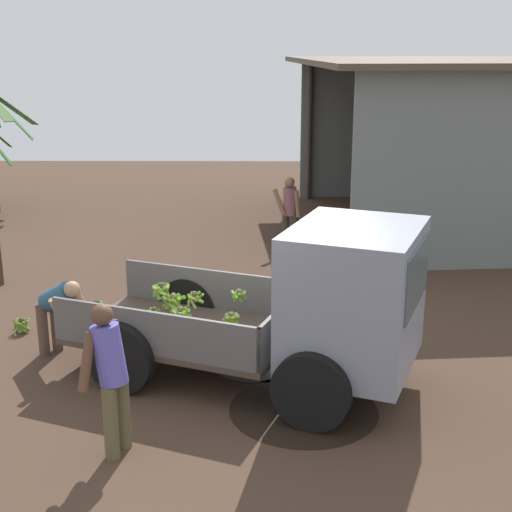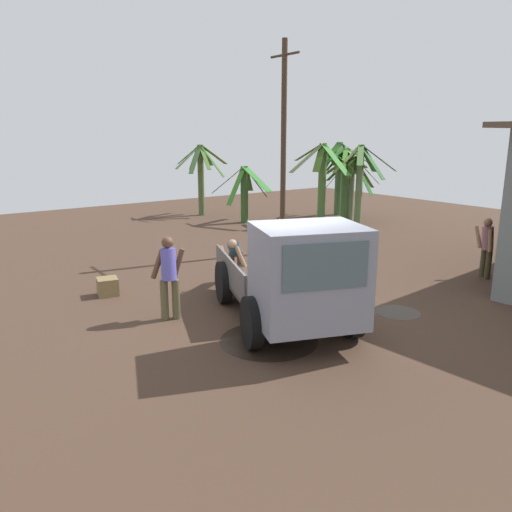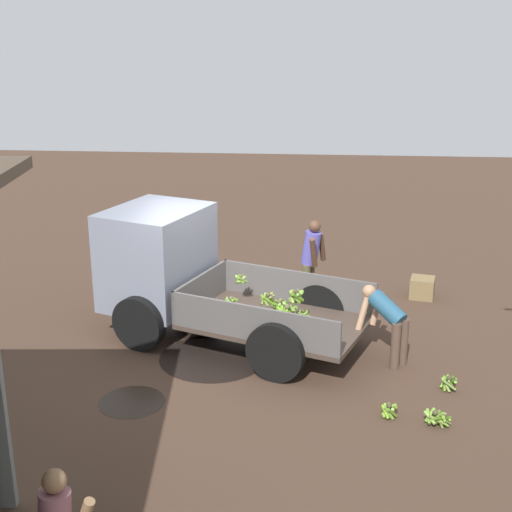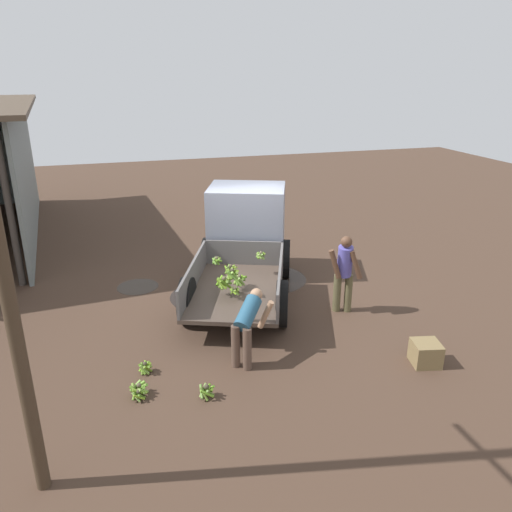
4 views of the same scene
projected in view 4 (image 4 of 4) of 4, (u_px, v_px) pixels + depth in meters
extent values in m
plane|color=#463225|center=(244.00, 291.00, 11.28)|extent=(36.00, 36.00, 0.00)
cylinder|color=black|center=(269.00, 279.00, 11.91)|extent=(1.77, 1.77, 0.01)
cylinder|color=black|center=(138.00, 287.00, 11.49)|extent=(0.94, 0.94, 0.01)
cylinder|color=black|center=(209.00, 296.00, 11.03)|extent=(1.73, 1.73, 0.01)
cube|color=#473930|center=(237.00, 291.00, 10.07)|extent=(3.28, 2.69, 0.08)
cube|color=#5B5856|center=(193.00, 275.00, 10.02)|extent=(2.65, 1.06, 0.56)
cube|color=#5B5856|center=(280.00, 278.00, 9.90)|extent=(2.65, 1.06, 0.56)
cube|color=#5B5856|center=(243.00, 253.00, 11.25)|extent=(0.69, 1.69, 0.56)
cube|color=gray|center=(247.00, 221.00, 11.89)|extent=(1.97, 2.16, 1.68)
cube|color=#4C606B|center=(250.00, 200.00, 12.45)|extent=(0.53, 1.32, 0.74)
cylinder|color=black|center=(208.00, 256.00, 12.05)|extent=(0.93, 0.53, 0.92)
cylinder|color=black|center=(285.00, 259.00, 11.91)|extent=(0.93, 0.53, 0.92)
cylinder|color=black|center=(187.00, 300.00, 9.76)|extent=(0.93, 0.53, 0.92)
cylinder|color=black|center=(282.00, 304.00, 9.62)|extent=(0.93, 0.53, 0.92)
sphere|color=#433D2C|center=(232.00, 270.00, 9.53)|extent=(0.08, 0.08, 0.08)
cylinder|color=olive|center=(229.00, 274.00, 9.55)|extent=(0.19, 0.08, 0.19)
cylinder|color=#527820|center=(229.00, 275.00, 9.50)|extent=(0.21, 0.13, 0.17)
cylinder|color=olive|center=(232.00, 276.00, 9.49)|extent=(0.13, 0.19, 0.19)
cylinder|color=#77A639|center=(235.00, 275.00, 9.52)|extent=(0.13, 0.18, 0.20)
cylinder|color=#80A93E|center=(237.00, 273.00, 9.55)|extent=(0.22, 0.10, 0.15)
cylinder|color=olive|center=(235.00, 273.00, 9.60)|extent=(0.19, 0.13, 0.19)
cylinder|color=olive|center=(232.00, 273.00, 9.62)|extent=(0.08, 0.19, 0.19)
cylinder|color=#88A949|center=(230.00, 273.00, 9.61)|extent=(0.11, 0.19, 0.19)
sphere|color=brown|center=(217.00, 258.00, 10.46)|extent=(0.07, 0.07, 0.07)
cylinder|color=olive|center=(219.00, 261.00, 10.49)|extent=(0.13, 0.05, 0.16)
cylinder|color=olive|center=(218.00, 260.00, 10.53)|extent=(0.12, 0.14, 0.13)
cylinder|color=olive|center=(216.00, 259.00, 10.53)|extent=(0.06, 0.16, 0.12)
cylinder|color=#5B892B|center=(214.00, 260.00, 10.50)|extent=(0.14, 0.12, 0.14)
cylinder|color=#7AAE43|center=(214.00, 261.00, 10.45)|extent=(0.15, 0.09, 0.13)
cylinder|color=#619329|center=(217.00, 262.00, 10.45)|extent=(0.07, 0.13, 0.15)
cylinder|color=#69A42B|center=(219.00, 261.00, 10.44)|extent=(0.13, 0.16, 0.10)
sphere|color=brown|center=(261.00, 253.00, 10.64)|extent=(0.08, 0.08, 0.08)
cylinder|color=olive|center=(259.00, 256.00, 10.62)|extent=(0.16, 0.12, 0.12)
cylinder|color=#7CA546|center=(262.00, 257.00, 10.62)|extent=(0.05, 0.14, 0.15)
cylinder|color=#577834|center=(263.00, 256.00, 10.65)|extent=(0.14, 0.13, 0.15)
cylinder|color=olive|center=(263.00, 255.00, 10.70)|extent=(0.15, 0.10, 0.14)
cylinder|color=#659621|center=(261.00, 255.00, 10.71)|extent=(0.09, 0.15, 0.15)
cylinder|color=#83B14E|center=(259.00, 255.00, 10.70)|extent=(0.13, 0.16, 0.12)
cylinder|color=#5C8D26|center=(258.00, 256.00, 10.66)|extent=(0.16, 0.08, 0.13)
sphere|color=#4D4532|center=(230.00, 266.00, 9.98)|extent=(0.08, 0.08, 0.08)
cylinder|color=olive|center=(227.00, 269.00, 10.04)|extent=(0.16, 0.16, 0.17)
cylinder|color=#73AC24|center=(227.00, 270.00, 9.97)|extent=(0.19, 0.08, 0.16)
cylinder|color=olive|center=(230.00, 271.00, 9.95)|extent=(0.09, 0.18, 0.18)
cylinder|color=olive|center=(233.00, 271.00, 9.99)|extent=(0.15, 0.13, 0.19)
cylinder|color=olive|center=(234.00, 268.00, 10.04)|extent=(0.21, 0.09, 0.12)
cylinder|color=olive|center=(231.00, 268.00, 10.07)|extent=(0.09, 0.19, 0.17)
sphere|color=brown|center=(224.00, 279.00, 9.68)|extent=(0.09, 0.09, 0.09)
cylinder|color=#75A03F|center=(229.00, 282.00, 9.68)|extent=(0.24, 0.18, 0.17)
cylinder|color=olive|center=(228.00, 282.00, 9.75)|extent=(0.22, 0.09, 0.22)
cylinder|color=#7CA62A|center=(226.00, 282.00, 9.78)|extent=(0.18, 0.20, 0.22)
cylinder|color=#6BA029|center=(223.00, 282.00, 9.77)|extent=(0.10, 0.20, 0.24)
cylinder|color=#69A621|center=(219.00, 281.00, 9.75)|extent=(0.22, 0.21, 0.16)
cylinder|color=olive|center=(220.00, 284.00, 9.67)|extent=(0.23, 0.10, 0.21)
cylinder|color=olive|center=(222.00, 284.00, 9.63)|extent=(0.20, 0.21, 0.19)
cylinder|color=#5B8021|center=(226.00, 284.00, 9.63)|extent=(0.07, 0.24, 0.20)
sphere|color=#4C4431|center=(235.00, 289.00, 9.54)|extent=(0.06, 0.06, 0.06)
cylinder|color=#52791F|center=(233.00, 290.00, 9.60)|extent=(0.10, 0.14, 0.13)
cylinder|color=#5B7326|center=(232.00, 291.00, 9.57)|extent=(0.16, 0.09, 0.11)
cylinder|color=#76AF24|center=(233.00, 292.00, 9.51)|extent=(0.15, 0.12, 0.10)
cylinder|color=#79A741|center=(235.00, 292.00, 9.51)|extent=(0.08, 0.15, 0.12)
cylinder|color=olive|center=(237.00, 292.00, 9.54)|extent=(0.09, 0.12, 0.15)
cylinder|color=olive|center=(238.00, 291.00, 9.57)|extent=(0.15, 0.06, 0.13)
cylinder|color=olive|center=(237.00, 291.00, 9.59)|extent=(0.13, 0.09, 0.15)
cylinder|color=olive|center=(235.00, 290.00, 9.61)|extent=(0.05, 0.15, 0.13)
sphere|color=brown|center=(239.00, 277.00, 9.92)|extent=(0.08, 0.08, 0.08)
cylinder|color=#578029|center=(244.00, 279.00, 9.93)|extent=(0.22, 0.14, 0.15)
cylinder|color=#5A8922|center=(242.00, 277.00, 10.00)|extent=(0.21, 0.17, 0.13)
cylinder|color=#73A627|center=(239.00, 279.00, 10.01)|extent=(0.08, 0.19, 0.19)
cylinder|color=#85AC3E|center=(236.00, 279.00, 9.98)|extent=(0.17, 0.18, 0.18)
cylinder|color=#5B882C|center=(236.00, 281.00, 9.92)|extent=(0.20, 0.08, 0.19)
cylinder|color=#7EAD42|center=(238.00, 282.00, 9.89)|extent=(0.15, 0.17, 0.20)
cylinder|color=#84AE4C|center=(241.00, 282.00, 9.91)|extent=(0.12, 0.18, 0.20)
cube|color=slate|center=(26.00, 173.00, 14.60)|extent=(8.59, 0.84, 3.72)
cylinder|color=#3F3833|center=(9.00, 207.00, 10.96)|extent=(0.16, 0.16, 3.72)
cylinder|color=brown|center=(348.00, 293.00, 10.21)|extent=(0.20, 0.20, 0.81)
cylinder|color=brown|center=(337.00, 293.00, 10.22)|extent=(0.20, 0.20, 0.81)
cylinder|color=#5B56BA|center=(345.00, 261.00, 9.92)|extent=(0.46, 0.42, 0.67)
sphere|color=brown|center=(347.00, 242.00, 9.72)|extent=(0.23, 0.23, 0.23)
cylinder|color=brown|center=(356.00, 265.00, 9.79)|extent=(0.21, 0.32, 0.60)
cylinder|color=brown|center=(335.00, 264.00, 9.83)|extent=(0.20, 0.30, 0.60)
cylinder|color=brown|center=(236.00, 346.00, 8.29)|extent=(0.21, 0.21, 0.76)
cylinder|color=brown|center=(247.00, 349.00, 8.21)|extent=(0.21, 0.21, 0.76)
cylinder|color=#285774|center=(248.00, 313.00, 8.29)|extent=(0.68, 0.64, 0.52)
sphere|color=tan|center=(256.00, 294.00, 8.53)|extent=(0.21, 0.21, 0.21)
cylinder|color=tan|center=(246.00, 311.00, 8.69)|extent=(0.27, 0.29, 0.56)
cylinder|color=tan|center=(266.00, 315.00, 8.55)|extent=(0.27, 0.29, 0.56)
sphere|color=#423C2B|center=(138.00, 392.00, 7.51)|extent=(0.06, 0.06, 0.06)
cylinder|color=olive|center=(141.00, 392.00, 7.59)|extent=(0.11, 0.16, 0.12)
cylinder|color=olive|center=(137.00, 394.00, 7.57)|extent=(0.11, 0.14, 0.15)
cylinder|color=olive|center=(134.00, 394.00, 7.52)|extent=(0.17, 0.08, 0.12)
cylinder|color=#82AC4D|center=(136.00, 397.00, 7.47)|extent=(0.13, 0.14, 0.13)
cylinder|color=#7EA726|center=(139.00, 397.00, 7.46)|extent=(0.04, 0.17, 0.12)
cylinder|color=#4D7820|center=(142.00, 396.00, 7.51)|extent=(0.14, 0.13, 0.14)
cylinder|color=olive|center=(143.00, 393.00, 7.56)|extent=(0.17, 0.07, 0.12)
sphere|color=#423B2B|center=(207.00, 387.00, 7.54)|extent=(0.08, 0.08, 0.08)
cylinder|color=olive|center=(201.00, 391.00, 7.55)|extent=(0.21, 0.06, 0.16)
cylinder|color=olive|center=(204.00, 394.00, 7.53)|extent=(0.16, 0.13, 0.20)
cylinder|color=#6DA42C|center=(207.00, 394.00, 7.48)|extent=(0.07, 0.21, 0.15)
cylinder|color=#54732D|center=(210.00, 393.00, 7.54)|extent=(0.15, 0.16, 0.19)
cylinder|color=#4F751A|center=(211.00, 391.00, 7.58)|extent=(0.19, 0.05, 0.19)
cylinder|color=#6FA830|center=(210.00, 389.00, 7.63)|extent=(0.17, 0.16, 0.18)
cylinder|color=#689B26|center=(206.00, 390.00, 7.62)|extent=(0.04, 0.17, 0.20)
cylinder|color=#7C9D46|center=(203.00, 390.00, 7.60)|extent=(0.15, 0.16, 0.19)
sphere|color=#4B4431|center=(139.00, 385.00, 7.60)|extent=(0.08, 0.08, 0.08)
cylinder|color=#82B049|center=(136.00, 386.00, 7.67)|extent=(0.16, 0.21, 0.13)
cylinder|color=olive|center=(134.00, 390.00, 7.59)|extent=(0.22, 0.06, 0.15)
cylinder|color=#50761F|center=(135.00, 391.00, 7.54)|extent=(0.20, 0.18, 0.13)
cylinder|color=olive|center=(140.00, 392.00, 7.53)|extent=(0.05, 0.22, 0.13)
cylinder|color=olive|center=(143.00, 391.00, 7.59)|extent=(0.17, 0.18, 0.17)
cylinder|color=#588329|center=(144.00, 389.00, 7.64)|extent=(0.18, 0.05, 0.19)
cylinder|color=#76AF3A|center=(143.00, 387.00, 7.68)|extent=(0.18, 0.17, 0.17)
cylinder|color=#6E9E35|center=(139.00, 385.00, 7.69)|extent=(0.05, 0.22, 0.15)
sphere|color=#453F2D|center=(145.00, 364.00, 8.17)|extent=(0.07, 0.07, 0.07)
cylinder|color=#78AC35|center=(150.00, 367.00, 8.19)|extent=(0.20, 0.09, 0.14)
cylinder|color=olive|center=(148.00, 366.00, 8.24)|extent=(0.15, 0.14, 0.18)
cylinder|color=#77A336|center=(145.00, 366.00, 8.25)|extent=(0.06, 0.17, 0.18)
cylinder|color=#73AA24|center=(143.00, 366.00, 8.23)|extent=(0.13, 0.17, 0.17)
cylinder|color=olive|center=(142.00, 368.00, 8.19)|extent=(0.15, 0.06, 0.19)
cylinder|color=#598225|center=(142.00, 369.00, 8.15)|extent=(0.17, 0.13, 0.17)
cylinder|color=#81AF45|center=(145.00, 370.00, 8.14)|extent=(0.09, 0.17, 0.18)
cylinder|color=#57781D|center=(148.00, 369.00, 8.16)|extent=(0.13, 0.16, 0.17)
cube|color=olive|center=(426.00, 353.00, 8.42)|extent=(0.54, 0.54, 0.40)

